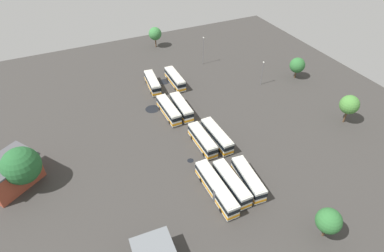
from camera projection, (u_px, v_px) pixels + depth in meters
The scene contains 21 objects.
ground_plane at pixel (191, 128), 82.25m from camera, with size 121.11×121.11×0.00m, color #383533.
bus_row0_slot0 at pixel (248, 179), 66.17m from camera, with size 10.90×3.59×3.56m.
bus_row0_slot1 at pixel (231, 183), 65.28m from camera, with size 11.44×2.69×3.56m.
bus_row0_slot2 at pixel (216, 188), 64.22m from camera, with size 13.77×2.70×3.56m.
bus_row1_slot0 at pixel (217, 136), 76.85m from camera, with size 11.38×2.80×3.56m.
bus_row1_slot1 at pixel (202, 140), 75.68m from camera, with size 10.57×2.68×3.56m.
bus_row2_slot1 at pixel (181, 107), 86.18m from camera, with size 10.72×2.95×3.56m.
bus_row2_slot2 at pixel (169, 110), 85.15m from camera, with size 11.10×2.75×3.56m.
bus_row3_slot0 at pixel (175, 79), 97.75m from camera, with size 11.02×2.83×3.56m.
bus_row3_slot2 at pixel (152, 83), 95.99m from camera, with size 10.73×3.68×3.56m.
depot_building at pixel (10, 173), 65.67m from camera, with size 12.37×13.22×6.21m.
lamp_post_far_corner at pixel (262, 72), 96.24m from camera, with size 0.56×0.28×7.54m.
lamp_post_near_entrance at pixel (203, 50), 106.11m from camera, with size 0.56×0.28×9.36m.
tree_south_edge at pixel (21, 166), 63.60m from camera, with size 7.56×7.56×9.62m.
tree_northeast at pixel (329, 221), 55.47m from camera, with size 4.51×4.51×6.51m.
tree_north_edge at pixel (349, 105), 80.86m from camera, with size 4.80×4.80×7.80m.
tree_west_edge at pixel (297, 65), 99.28m from camera, with size 4.64×4.64×6.69m.
tree_northwest at pixel (155, 34), 116.62m from camera, with size 4.60×4.60×7.35m.
puddle_near_shelter at pixel (152, 109), 88.68m from camera, with size 3.85×3.85×0.01m, color black.
puddle_centre_drain at pixel (164, 82), 100.09m from camera, with size 3.41×3.41×0.01m, color black.
puddle_front_lane at pixel (190, 161), 73.00m from camera, with size 1.47×1.47×0.01m, color black.
Camera 1 is at (-58.20, 27.17, 51.38)m, focal length 30.44 mm.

